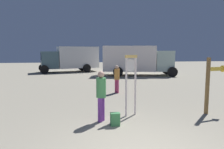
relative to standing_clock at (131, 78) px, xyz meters
name	(u,v)px	position (x,y,z in m)	size (l,w,h in m)	color
standing_clock	(131,78)	(0.00, 0.00, 0.00)	(0.47, 0.23, 2.16)	silver
arrow_sign	(215,78)	(3.11, -0.21, -0.01)	(0.97, 0.35, 2.07)	brown
person_near_clock	(101,93)	(-1.10, -0.43, -0.41)	(0.32, 0.32, 1.65)	#75359B
backpack	(115,119)	(-0.72, -0.91, -1.14)	(0.29, 0.22, 0.40)	#3F884E
person_distant	(117,77)	(0.25, 3.97, -0.48)	(0.29, 0.29, 1.54)	#C33A68
box_truck_near	(136,59)	(3.64, 11.90, 0.23)	(7.15, 3.71, 2.82)	white
box_truck_far	(71,58)	(-2.65, 16.51, 0.23)	(6.84, 3.76, 2.86)	silver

